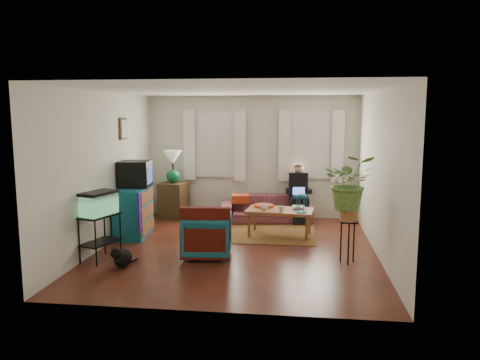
# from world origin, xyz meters

# --- Properties ---
(floor) EXTENTS (4.50, 5.00, 0.01)m
(floor) POSITION_xyz_m (0.00, 0.00, 0.00)
(floor) COLOR #4F2B14
(floor) RESTS_ON ground
(ceiling) EXTENTS (4.50, 5.00, 0.01)m
(ceiling) POSITION_xyz_m (0.00, 0.00, 2.60)
(ceiling) COLOR white
(ceiling) RESTS_ON wall_back
(wall_back) EXTENTS (4.50, 0.01, 2.60)m
(wall_back) POSITION_xyz_m (0.00, 2.50, 1.30)
(wall_back) COLOR silver
(wall_back) RESTS_ON floor
(wall_front) EXTENTS (4.50, 0.01, 2.60)m
(wall_front) POSITION_xyz_m (0.00, -2.50, 1.30)
(wall_front) COLOR silver
(wall_front) RESTS_ON floor
(wall_left) EXTENTS (0.01, 5.00, 2.60)m
(wall_left) POSITION_xyz_m (-2.25, 0.00, 1.30)
(wall_left) COLOR silver
(wall_left) RESTS_ON floor
(wall_right) EXTENTS (0.01, 5.00, 2.60)m
(wall_right) POSITION_xyz_m (2.25, 0.00, 1.30)
(wall_right) COLOR silver
(wall_right) RESTS_ON floor
(window_left) EXTENTS (1.08, 0.04, 1.38)m
(window_left) POSITION_xyz_m (-0.80, 2.48, 1.55)
(window_left) COLOR white
(window_left) RESTS_ON wall_back
(window_right) EXTENTS (1.08, 0.04, 1.38)m
(window_right) POSITION_xyz_m (1.25, 2.48, 1.55)
(window_right) COLOR white
(window_right) RESTS_ON wall_back
(curtains_left) EXTENTS (1.36, 0.06, 1.50)m
(curtains_left) POSITION_xyz_m (-0.80, 2.40, 1.55)
(curtains_left) COLOR white
(curtains_left) RESTS_ON wall_back
(curtains_right) EXTENTS (1.36, 0.06, 1.50)m
(curtains_right) POSITION_xyz_m (1.25, 2.40, 1.55)
(curtains_right) COLOR white
(curtains_right) RESTS_ON wall_back
(picture_frame) EXTENTS (0.04, 0.32, 0.40)m
(picture_frame) POSITION_xyz_m (-2.21, 0.85, 1.95)
(picture_frame) COLOR #3D2616
(picture_frame) RESTS_ON wall_left
(area_rug) EXTENTS (2.01, 1.62, 0.01)m
(area_rug) POSITION_xyz_m (0.31, 1.07, 0.01)
(area_rug) COLOR brown
(area_rug) RESTS_ON floor
(sofa) EXTENTS (1.94, 0.97, 0.73)m
(sofa) POSITION_xyz_m (0.35, 2.05, 0.36)
(sofa) COLOR brown
(sofa) RESTS_ON floor
(seated_person) EXTENTS (0.54, 0.63, 1.11)m
(seated_person) POSITION_xyz_m (1.01, 2.14, 0.55)
(seated_person) COLOR black
(seated_person) RESTS_ON sofa
(side_table) EXTENTS (0.60, 0.60, 0.76)m
(side_table) POSITION_xyz_m (-1.65, 2.13, 0.38)
(side_table) COLOR #3C2716
(side_table) RESTS_ON floor
(table_lamp) EXTENTS (0.45, 0.45, 0.70)m
(table_lamp) POSITION_xyz_m (-1.65, 2.13, 1.09)
(table_lamp) COLOR white
(table_lamp) RESTS_ON side_table
(dresser) EXTENTS (0.57, 1.03, 0.89)m
(dresser) POSITION_xyz_m (-1.99, 0.61, 0.45)
(dresser) COLOR #125671
(dresser) RESTS_ON floor
(crt_tv) EXTENTS (0.58, 0.54, 0.48)m
(crt_tv) POSITION_xyz_m (-1.98, 0.71, 1.13)
(crt_tv) COLOR black
(crt_tv) RESTS_ON dresser
(aquarium_stand) EXTENTS (0.53, 0.71, 0.71)m
(aquarium_stand) POSITION_xyz_m (-2.00, -0.84, 0.35)
(aquarium_stand) COLOR black
(aquarium_stand) RESTS_ON floor
(aquarium) EXTENTS (0.48, 0.64, 0.37)m
(aquarium) POSITION_xyz_m (-2.00, -0.84, 0.89)
(aquarium) COLOR #7FD899
(aquarium) RESTS_ON aquarium_stand
(black_cat) EXTENTS (0.36, 0.45, 0.33)m
(black_cat) POSITION_xyz_m (-1.54, -1.13, 0.16)
(black_cat) COLOR black
(black_cat) RESTS_ON floor
(armchair) EXTENTS (0.79, 0.74, 0.75)m
(armchair) POSITION_xyz_m (-0.41, -0.45, 0.37)
(armchair) COLOR #105A62
(armchair) RESTS_ON floor
(serape_throw) EXTENTS (0.76, 0.24, 0.62)m
(serape_throw) POSITION_xyz_m (-0.39, -0.74, 0.53)
(serape_throw) COLOR #9E0A0A
(serape_throw) RESTS_ON armchair
(coffee_table) EXTENTS (1.26, 0.78, 0.49)m
(coffee_table) POSITION_xyz_m (0.67, 0.93, 0.25)
(coffee_table) COLOR brown
(coffee_table) RESTS_ON floor
(cup_a) EXTENTS (0.15, 0.15, 0.11)m
(cup_a) POSITION_xyz_m (0.39, 0.85, 0.55)
(cup_a) COLOR white
(cup_a) RESTS_ON coffee_table
(cup_b) EXTENTS (0.12, 0.12, 0.10)m
(cup_b) POSITION_xyz_m (0.70, 0.73, 0.54)
(cup_b) COLOR beige
(cup_b) RESTS_ON coffee_table
(bowl) EXTENTS (0.26, 0.26, 0.06)m
(bowl) POSITION_xyz_m (1.00, 1.00, 0.52)
(bowl) COLOR white
(bowl) RESTS_ON coffee_table
(snack_tray) EXTENTS (0.41, 0.41, 0.04)m
(snack_tray) POSITION_xyz_m (0.36, 1.12, 0.51)
(snack_tray) COLOR #B21414
(snack_tray) RESTS_ON coffee_table
(birdcage) EXTENTS (0.22, 0.22, 0.35)m
(birdcage) POSITION_xyz_m (1.06, 0.72, 0.67)
(birdcage) COLOR #115B6B
(birdcage) RESTS_ON coffee_table
(plant_stand) EXTENTS (0.28, 0.28, 0.65)m
(plant_stand) POSITION_xyz_m (1.74, -0.53, 0.33)
(plant_stand) COLOR black
(plant_stand) RESTS_ON floor
(potted_plant) EXTENTS (0.74, 0.64, 0.83)m
(potted_plant) POSITION_xyz_m (1.74, -0.53, 1.10)
(potted_plant) COLOR #599947
(potted_plant) RESTS_ON plant_stand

